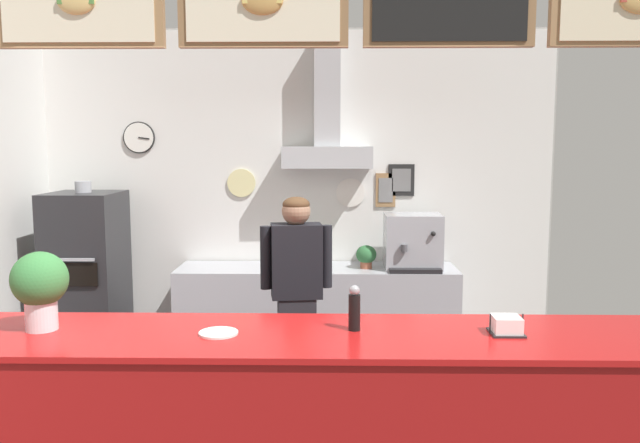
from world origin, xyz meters
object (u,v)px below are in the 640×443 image
Objects in this scene: potted_basil at (311,252)px; potted_sage at (366,256)px; pizza_oven at (87,280)px; espresso_machine at (413,242)px; pepper_grinder at (354,308)px; napkin_holder at (506,326)px; shop_worker at (297,298)px; condiment_plate at (218,333)px; basil_vase at (40,286)px.

potted_sage is (0.50, -0.06, -0.02)m from potted_basil.
potted_basil is at bearing 173.22° from potted_sage.
pizza_oven is 3.30× the size of espresso_machine.
pepper_grinder is at bearing -83.59° from potted_basil.
potted_basil is at bearing 111.01° from napkin_holder.
shop_worker reaches higher than potted_sage.
condiment_plate is at bearing -173.25° from pepper_grinder.
espresso_machine reaches higher than potted_basil.
pizza_oven is at bearing 106.44° from basil_vase.
espresso_machine is at bearing -3.06° from potted_basil.
espresso_machine is 3.46m from basil_vase.
basil_vase is (-2.33, 0.03, 0.18)m from napkin_holder.
espresso_machine is (2.94, 0.18, 0.33)m from pizza_oven.
pizza_oven is 10.08× the size of napkin_holder.
shop_worker is 7.10× the size of pepper_grinder.
espresso_machine is 3.02m from condiment_plate.
espresso_machine is at bearing 76.69° from pepper_grinder.
potted_basil is at bearing -101.02° from shop_worker.
pizza_oven is at bearing 122.76° from condiment_plate.
potted_sage is at bearing 101.56° from napkin_holder.
potted_sage is at bearing 3.74° from pizza_oven.
potted_basil is 1.05× the size of pepper_grinder.
napkin_holder is (0.75, -0.05, -0.07)m from pepper_grinder.
espresso_machine is at bearing 3.41° from pizza_oven.
basil_vase reaches higher than potted_basil.
potted_basil is at bearing 96.41° from pepper_grinder.
espresso_machine is 1.28× the size of basil_vase.
potted_basil is at bearing 6.37° from pizza_oven.
espresso_machine is at bearing 64.49° from condiment_plate.
condiment_plate is (-0.67, -0.08, -0.11)m from pepper_grinder.
napkin_holder reaches higher than potted_sage.
basil_vase is at bearing -73.56° from pizza_oven.
potted_sage and condiment_plate have the same top height.
condiment_plate is (0.91, -0.06, -0.22)m from basil_vase.
pizza_oven is 3.98m from napkin_holder.
napkin_holder is at bearing -78.44° from potted_sage.
shop_worker is 7.71× the size of potted_sage.
napkin_holder is 0.86× the size of condiment_plate.
basil_vase is at bearing -179.28° from pepper_grinder.
pizza_oven reaches higher than condiment_plate.
napkin_holder is (1.12, -1.45, 0.22)m from shop_worker.
espresso_machine is 2.63× the size of condiment_plate.
basil_vase reaches higher than potted_sage.
shop_worker reaches higher than condiment_plate.
shop_worker is at bearing -92.98° from potted_basil.
napkin_holder is at bearing 119.55° from shop_worker.
pepper_grinder is (0.37, -1.41, 0.29)m from shop_worker.
pizza_oven is 8.68× the size of condiment_plate.
pepper_grinder is at bearing -46.85° from pizza_oven.
napkin_holder is 1.43m from condiment_plate.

